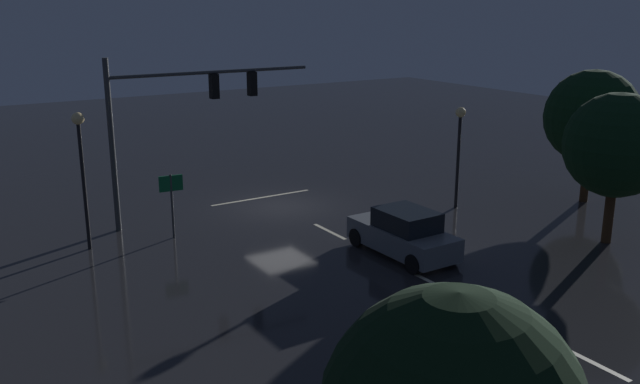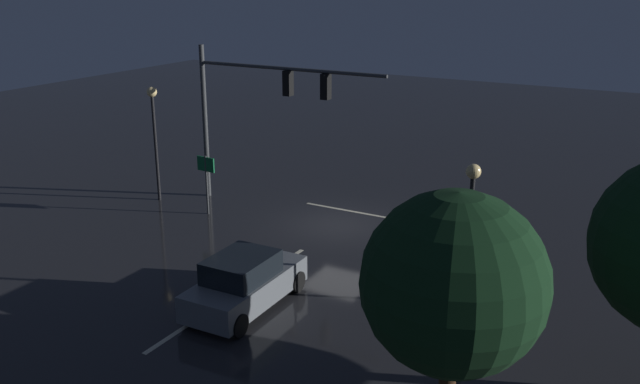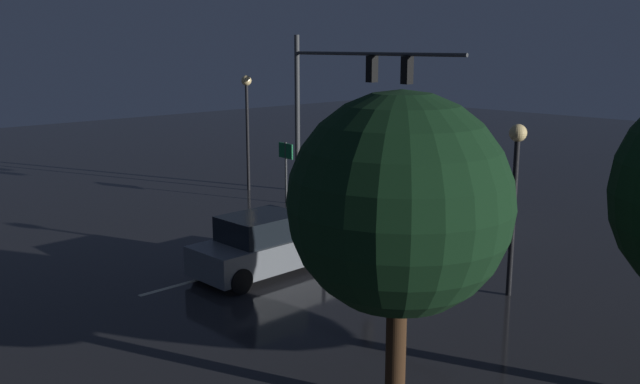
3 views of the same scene
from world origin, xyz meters
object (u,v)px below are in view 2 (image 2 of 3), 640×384
street_lamp_left_kerb (471,206)px  street_lamp_right_kerb (154,122)px  route_sign (206,172)px  traffic_signal_assembly (258,98)px  tree_left_near (454,284)px  car_approaching (245,283)px

street_lamp_left_kerb → street_lamp_right_kerb: size_ratio=0.88×
route_sign → traffic_signal_assembly: bearing=-122.4°
street_lamp_right_kerb → tree_left_near: tree_left_near is taller
route_sign → tree_left_near: bearing=146.0°
traffic_signal_assembly → car_approaching: size_ratio=1.98×
tree_left_near → traffic_signal_assembly: bearing=-42.3°
traffic_signal_assembly → street_lamp_left_kerb: bearing=156.0°
tree_left_near → car_approaching: bearing=-22.3°
street_lamp_left_kerb → tree_left_near: (-1.61, 6.39, 0.55)m
tree_left_near → route_sign: bearing=-34.0°
street_lamp_right_kerb → tree_left_near: bearing=150.0°
traffic_signal_assembly → tree_left_near: traffic_signal_assembly is taller
street_lamp_left_kerb → car_approaching: bearing=30.9°
car_approaching → tree_left_near: bearing=157.7°
car_approaching → street_lamp_right_kerb: size_ratio=0.88×
car_approaching → street_lamp_left_kerb: bearing=-149.1°
traffic_signal_assembly → street_lamp_right_kerb: (4.32, 1.57, -1.14)m
traffic_signal_assembly → route_sign: bearing=57.6°
traffic_signal_assembly → street_lamp_right_kerb: bearing=19.9°
car_approaching → route_sign: (6.22, -6.14, 1.00)m
car_approaching → street_lamp_left_kerb: (-5.69, -3.40, 2.35)m
car_approaching → route_sign: 8.80m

